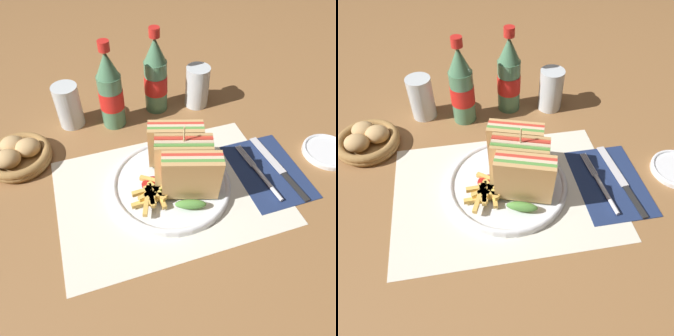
{
  "view_description": "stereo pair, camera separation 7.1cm",
  "coord_description": "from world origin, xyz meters",
  "views": [
    {
      "loc": [
        -0.12,
        -0.42,
        0.56
      ],
      "look_at": [
        0.02,
        0.03,
        0.04
      ],
      "focal_mm": 35.0,
      "sensor_mm": 36.0,
      "label": 1
    },
    {
      "loc": [
        -0.06,
        -0.44,
        0.56
      ],
      "look_at": [
        0.02,
        0.03,
        0.04
      ],
      "focal_mm": 35.0,
      "sensor_mm": 36.0,
      "label": 2
    }
  ],
  "objects": [
    {
      "name": "bread_basket",
      "position": [
        -0.29,
        0.2,
        0.02
      ],
      "size": [
        0.15,
        0.15,
        0.06
      ],
      "color": "olive",
      "rests_on": "ground_plane"
    },
    {
      "name": "coke_bottle_near",
      "position": [
        -0.05,
        0.27,
        0.1
      ],
      "size": [
        0.06,
        0.06,
        0.23
      ],
      "color": "#4C7F5B",
      "rests_on": "ground_plane"
    },
    {
      "name": "fries_pile",
      "position": [
        -0.02,
        -0.02,
        0.03
      ],
      "size": [
        0.11,
        0.1,
        0.02
      ],
      "color": "gold",
      "rests_on": "plate_main"
    },
    {
      "name": "ketchup_blob",
      "position": [
        -0.02,
        0.01,
        0.03
      ],
      "size": [
        0.05,
        0.04,
        0.02
      ],
      "color": "maroon",
      "rests_on": "plate_main"
    },
    {
      "name": "fork",
      "position": [
        0.23,
        -0.03,
        0.01
      ],
      "size": [
        0.03,
        0.18,
        0.01
      ],
      "rotation": [
        0.0,
        0.0,
        0.08
      ],
      "color": "silver",
      "rests_on": "napkin"
    },
    {
      "name": "knife",
      "position": [
        0.28,
        -0.02,
        0.01
      ],
      "size": [
        0.03,
        0.21,
        0.0
      ],
      "rotation": [
        0.0,
        0.0,
        0.08
      ],
      "color": "black",
      "rests_on": "napkin"
    },
    {
      "name": "glass_far",
      "position": [
        -0.15,
        0.3,
        0.05
      ],
      "size": [
        0.06,
        0.06,
        0.11
      ],
      "color": "silver",
      "rests_on": "ground_plane"
    },
    {
      "name": "coke_bottle_far",
      "position": [
        0.08,
        0.3,
        0.1
      ],
      "size": [
        0.06,
        0.06,
        0.23
      ],
      "color": "#4C7F5B",
      "rests_on": "ground_plane"
    },
    {
      "name": "ground_plane",
      "position": [
        0.0,
        0.0,
        0.0
      ],
      "size": [
        4.0,
        4.0,
        0.0
      ],
      "primitive_type": "plane",
      "color": "olive"
    },
    {
      "name": "club_sandwich",
      "position": [
        0.05,
        0.01,
        0.08
      ],
      "size": [
        0.13,
        0.19,
        0.15
      ],
      "color": "tan",
      "rests_on": "plate_main"
    },
    {
      "name": "glass_near",
      "position": [
        0.19,
        0.28,
        0.05
      ],
      "size": [
        0.06,
        0.06,
        0.11
      ],
      "color": "silver",
      "rests_on": "ground_plane"
    },
    {
      "name": "side_saucer",
      "position": [
        0.42,
        -0.01,
        0.01
      ],
      "size": [
        0.12,
        0.12,
        0.01
      ],
      "color": "white",
      "rests_on": "ground_plane"
    },
    {
      "name": "plate_main",
      "position": [
        0.02,
        0.01,
        0.01
      ],
      "size": [
        0.26,
        0.26,
        0.02
      ],
      "color": "white",
      "rests_on": "ground_plane"
    },
    {
      "name": "placemat",
      "position": [
        0.02,
        0.0,
        0.0
      ],
      "size": [
        0.48,
        0.34,
        0.0
      ],
      "color": "silver",
      "rests_on": "ground_plane"
    },
    {
      "name": "napkin",
      "position": [
        0.25,
        -0.01,
        0.0
      ],
      "size": [
        0.15,
        0.21,
        0.0
      ],
      "color": "navy",
      "rests_on": "ground_plane"
    }
  ]
}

